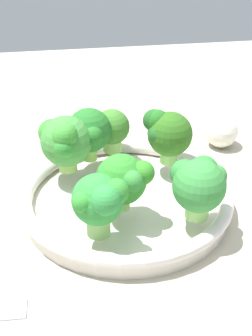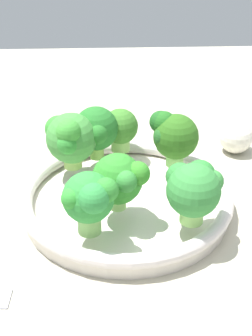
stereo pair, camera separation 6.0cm
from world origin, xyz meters
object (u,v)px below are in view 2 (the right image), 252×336
object	(u,v)px
bowl	(126,199)
broccoli_floret_5	(173,135)
broccoli_floret_1	(89,199)
broccoli_floret_6	(96,129)
broccoli_floret_0	(120,178)
broccoli_floret_4	(194,188)
broccoli_floret_3	(120,127)
broccoli_floret_2	(70,138)
garlic_bulb	(236,137)

from	to	relation	value
bowl	broccoli_floret_5	bearing A→B (deg)	132.53
broccoli_floret_1	broccoli_floret_6	world-z (taller)	broccoli_floret_6
broccoli_floret_6	broccoli_floret_1	bearing A→B (deg)	-1.55
broccoli_floret_0	broccoli_floret_5	xyz separation A→B (cm)	(-9.75, 7.19, 0.41)
broccoli_floret_0	broccoli_floret_4	world-z (taller)	broccoli_floret_4
broccoli_floret_0	broccoli_floret_1	distance (cm)	5.75
bowl	broccoli_floret_3	size ratio (longest dim) A/B	4.33
broccoli_floret_1	broccoli_floret_2	xyz separation A→B (cm)	(-14.26, -2.87, -0.12)
broccoli_floret_6	broccoli_floret_0	bearing A→B (deg)	13.36
broccoli_floret_3	garlic_bulb	bearing A→B (deg)	103.94
bowl	broccoli_floret_4	size ratio (longest dim) A/B	3.74
broccoli_floret_3	broccoli_floret_5	distance (cm)	8.10
broccoli_floret_5	broccoli_floret_6	size ratio (longest dim) A/B	1.00
broccoli_floret_2	broccoli_floret_3	size ratio (longest dim) A/B	1.24
broccoli_floret_1	broccoli_floret_2	size ratio (longest dim) A/B	0.95
broccoli_floret_0	broccoli_floret_4	size ratio (longest dim) A/B	0.96
broccoli_floret_1	broccoli_floret_4	distance (cm)	11.54
bowl	broccoli_floret_6	size ratio (longest dim) A/B	3.61
broccoli_floret_4	broccoli_floret_6	bearing A→B (deg)	-143.07
broccoli_floret_2	broccoli_floret_6	size ratio (longest dim) A/B	1.04
broccoli_floret_4	garlic_bulb	size ratio (longest dim) A/B	1.41
broccoli_floret_5	broccoli_floret_6	world-z (taller)	same
broccoli_floret_1	broccoli_floret_3	xyz separation A→B (cm)	(-18.80, 3.71, -0.96)
broccoli_floret_0	broccoli_floret_6	distance (cm)	12.30
broccoli_floret_2	broccoli_floret_5	distance (cm)	13.35
broccoli_floret_4	broccoli_floret_6	size ratio (longest dim) A/B	0.97
broccoli_floret_3	broccoli_floret_4	xyz separation A→B (cm)	(16.63, 7.61, 0.62)
broccoli_floret_3	broccoli_floret_6	size ratio (longest dim) A/B	0.83
broccoli_floret_0	broccoli_floret_4	xyz separation A→B (cm)	(2.51, 8.04, 0.17)
broccoli_floret_3	broccoli_floret_1	bearing A→B (deg)	-11.17
broccoli_floret_1	broccoli_floret_3	world-z (taller)	broccoli_floret_1
garlic_bulb	broccoli_floret_3	bearing A→B (deg)	-76.06
broccoli_floret_5	broccoli_floret_6	distance (cm)	10.27
bowl	broccoli_floret_0	world-z (taller)	broccoli_floret_0
broccoli_floret_2	broccoli_floret_3	distance (cm)	8.04
broccoli_floret_4	bowl	bearing A→B (deg)	-132.13
broccoli_floret_3	broccoli_floret_2	bearing A→B (deg)	-55.38
broccoli_floret_6	garlic_bulb	world-z (taller)	broccoli_floret_6
broccoli_floret_1	broccoli_floret_2	bearing A→B (deg)	-168.63
bowl	broccoli_floret_6	world-z (taller)	broccoli_floret_6
broccoli_floret_0	bowl	bearing A→B (deg)	167.46
broccoli_floret_0	broccoli_floret_5	distance (cm)	12.12
broccoli_floret_5	broccoli_floret_4	bearing A→B (deg)	3.96
broccoli_floret_1	broccoli_floret_6	distance (cm)	16.66
garlic_bulb	broccoli_floret_2	bearing A→B (deg)	-69.79
broccoli_floret_0	broccoli_floret_5	world-z (taller)	broccoli_floret_5
broccoli_floret_1	broccoli_floret_5	size ratio (longest dim) A/B	0.98
broccoli_floret_5	garlic_bulb	xyz separation A→B (cm)	(-8.76, 10.94, -5.01)
bowl	broccoli_floret_5	world-z (taller)	broccoli_floret_5
broccoli_floret_0	garlic_bulb	distance (cm)	26.31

